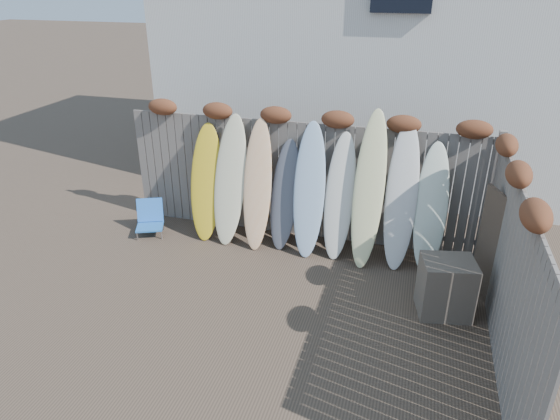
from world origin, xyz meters
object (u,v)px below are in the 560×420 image
(lattice_panel, at_px, (498,255))
(surfboard_0, at_px, (206,182))
(beach_chair, at_px, (150,218))
(wooden_crate, at_px, (446,287))

(lattice_panel, height_order, surfboard_0, surfboard_0)
(beach_chair, height_order, surfboard_0, surfboard_0)
(surfboard_0, bearing_deg, lattice_panel, -17.09)
(wooden_crate, relative_size, lattice_panel, 0.49)
(beach_chair, xyz_separation_m, surfboard_0, (1.00, 0.26, 0.68))
(wooden_crate, xyz_separation_m, surfboard_0, (-3.93, 1.25, 0.57))
(beach_chair, height_order, lattice_panel, lattice_panel)
(wooden_crate, height_order, surfboard_0, surfboard_0)
(beach_chair, relative_size, lattice_panel, 0.38)
(lattice_panel, distance_m, surfboard_0, 4.62)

